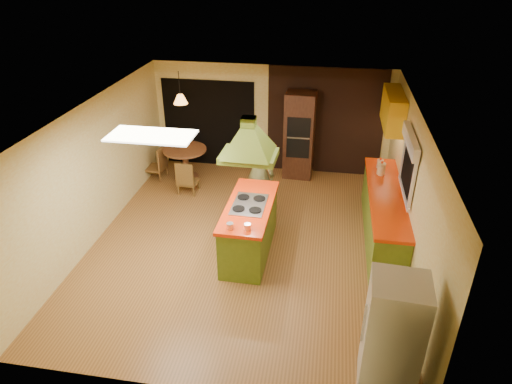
% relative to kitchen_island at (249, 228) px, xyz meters
% --- Properties ---
extents(ground, '(6.50, 6.50, 0.00)m').
position_rel_kitchen_island_xyz_m(ground, '(-0.11, 0.26, -0.48)').
color(ground, '#9A6732').
rests_on(ground, ground).
extents(room_walls, '(5.50, 6.50, 6.50)m').
position_rel_kitchen_island_xyz_m(room_walls, '(-0.11, 0.26, 0.77)').
color(room_walls, '#F2EAAE').
rests_on(room_walls, ground).
extents(ceiling_plane, '(6.50, 6.50, 0.00)m').
position_rel_kitchen_island_xyz_m(ceiling_plane, '(-0.11, 0.26, 2.02)').
color(ceiling_plane, silver).
rests_on(ceiling_plane, room_walls).
extents(brick_panel, '(2.64, 0.03, 2.50)m').
position_rel_kitchen_island_xyz_m(brick_panel, '(1.14, 3.49, 0.77)').
color(brick_panel, '#381E14').
rests_on(brick_panel, ground).
extents(nook_opening, '(2.20, 0.03, 2.10)m').
position_rel_kitchen_island_xyz_m(nook_opening, '(-1.61, 3.49, 0.57)').
color(nook_opening, black).
rests_on(nook_opening, ground).
extents(right_counter, '(0.62, 3.05, 0.92)m').
position_rel_kitchen_island_xyz_m(right_counter, '(2.34, 0.86, -0.02)').
color(right_counter, olive).
rests_on(right_counter, ground).
extents(upper_cabinets, '(0.34, 1.40, 0.70)m').
position_rel_kitchen_island_xyz_m(upper_cabinets, '(2.46, 2.46, 1.47)').
color(upper_cabinets, yellow).
rests_on(upper_cabinets, room_walls).
extents(window_right, '(0.12, 1.35, 1.06)m').
position_rel_kitchen_island_xyz_m(window_right, '(2.59, 0.66, 1.29)').
color(window_right, black).
rests_on(window_right, room_walls).
extents(fluor_panel, '(1.20, 0.60, 0.03)m').
position_rel_kitchen_island_xyz_m(fluor_panel, '(-1.21, -0.94, 2.00)').
color(fluor_panel, white).
rests_on(fluor_panel, ceiling_plane).
extents(kitchen_island, '(0.79, 1.91, 0.96)m').
position_rel_kitchen_island_xyz_m(kitchen_island, '(0.00, 0.00, 0.00)').
color(kitchen_island, '#5C781E').
rests_on(kitchen_island, ground).
extents(range_hood, '(0.91, 0.67, 0.78)m').
position_rel_kitchen_island_xyz_m(range_hood, '(-0.00, 0.00, 1.78)').
color(range_hood, '#55681A').
rests_on(range_hood, ceiling_plane).
extents(man, '(0.76, 0.61, 1.81)m').
position_rel_kitchen_island_xyz_m(man, '(-0.05, 1.30, 0.42)').
color(man, brown).
rests_on(man, ground).
extents(refrigerator, '(0.69, 0.66, 1.59)m').
position_rel_kitchen_island_xyz_m(refrigerator, '(2.15, -2.48, 0.31)').
color(refrigerator, silver).
rests_on(refrigerator, ground).
extents(wall_oven, '(0.68, 0.62, 2.00)m').
position_rel_kitchen_island_xyz_m(wall_oven, '(0.58, 3.21, 0.52)').
color(wall_oven, '#492717').
rests_on(wall_oven, ground).
extents(dining_table, '(0.99, 0.99, 0.74)m').
position_rel_kitchen_island_xyz_m(dining_table, '(-1.97, 2.61, 0.04)').
color(dining_table, brown).
rests_on(dining_table, ground).
extents(chair_left, '(0.48, 0.48, 0.79)m').
position_rel_kitchen_island_xyz_m(chair_left, '(-2.67, 2.51, -0.09)').
color(chair_left, brown).
rests_on(chair_left, ground).
extents(chair_near, '(0.44, 0.44, 0.76)m').
position_rel_kitchen_island_xyz_m(chair_near, '(-1.72, 1.96, -0.10)').
color(chair_near, brown).
rests_on(chair_near, ground).
extents(pendant_lamp, '(0.39, 0.39, 0.20)m').
position_rel_kitchen_island_xyz_m(pendant_lamp, '(-1.97, 2.61, 1.42)').
color(pendant_lamp, '#FF9E3F').
rests_on(pendant_lamp, ceiling_plane).
extents(canister_large, '(0.18, 0.18, 0.23)m').
position_rel_kitchen_island_xyz_m(canister_large, '(2.29, 1.64, 0.55)').
color(canister_large, beige).
rests_on(canister_large, right_counter).
extents(canister_medium, '(0.14, 0.14, 0.18)m').
position_rel_kitchen_island_xyz_m(canister_medium, '(2.29, 1.92, 0.53)').
color(canister_medium, beige).
rests_on(canister_medium, right_counter).
extents(canister_small, '(0.15, 0.15, 0.17)m').
position_rel_kitchen_island_xyz_m(canister_small, '(2.29, 1.60, 0.52)').
color(canister_small, beige).
rests_on(canister_small, right_counter).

